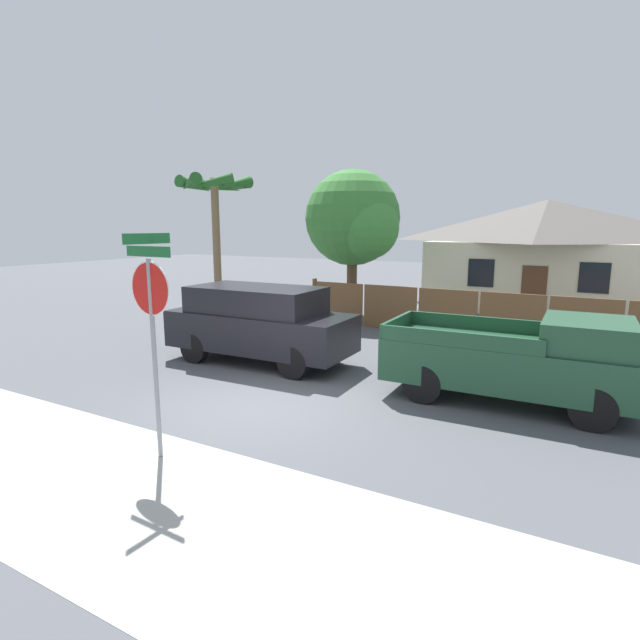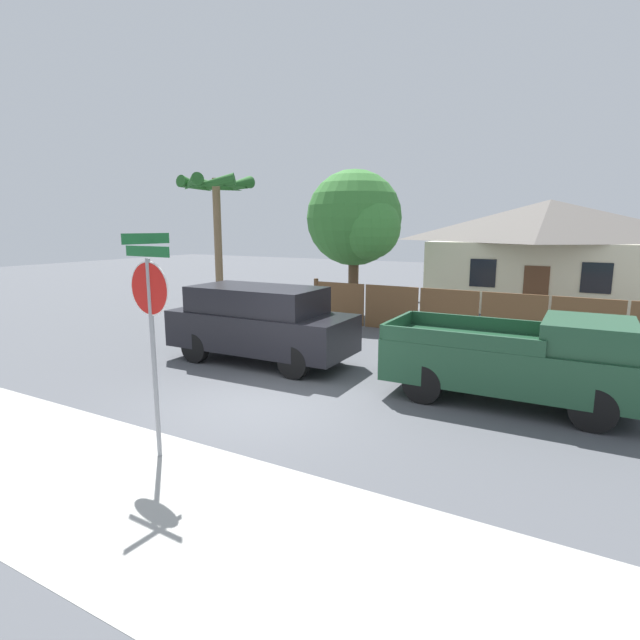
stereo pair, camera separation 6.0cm
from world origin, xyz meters
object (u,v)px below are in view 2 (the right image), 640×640
object	(u,v)px
oak_tree	(357,220)
stop_sign	(151,308)
red_suv	(260,322)
palm_tree	(216,197)
house	(547,252)
orange_pickup	(520,360)

from	to	relation	value
oak_tree	stop_sign	xyz separation A→B (m)	(2.65, -12.53, -1.39)
oak_tree	red_suv	world-z (taller)	oak_tree
palm_tree	red_suv	world-z (taller)	palm_tree
oak_tree	red_suv	bearing A→B (deg)	-83.90
palm_tree	red_suv	xyz separation A→B (m)	(4.83, -4.06, -3.45)
stop_sign	oak_tree	bearing A→B (deg)	104.51
house	palm_tree	distance (m)	13.89
house	red_suv	bearing A→B (deg)	-112.09
palm_tree	stop_sign	bearing A→B (deg)	-54.02
house	orange_pickup	world-z (taller)	house
house	stop_sign	distance (m)	18.73
oak_tree	stop_sign	distance (m)	12.88
house	oak_tree	xyz separation A→B (m)	(-6.16, -5.87, 1.32)
house	palm_tree	size ratio (longest dim) A/B	1.81
red_suv	orange_pickup	size ratio (longest dim) A/B	0.99
red_suv	orange_pickup	world-z (taller)	red_suv
house	orange_pickup	size ratio (longest dim) A/B	1.96
palm_tree	house	bearing A→B (deg)	42.00
stop_sign	red_suv	bearing A→B (deg)	112.42
palm_tree	oak_tree	bearing A→B (deg)	39.35
orange_pickup	stop_sign	size ratio (longest dim) A/B	1.44
oak_tree	stop_sign	bearing A→B (deg)	-78.06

